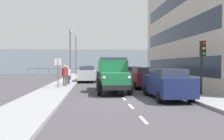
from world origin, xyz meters
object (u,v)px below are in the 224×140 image
car_teal_kerbside_2 (132,74)px  traffic_light_near (202,56)px  car_grey_oppositeside_1 (88,72)px  lamp_post_far (76,51)px  pedestrian_with_bag (65,74)px  street_sign (58,68)px  lamp_post_promenade (70,50)px  car_navy_kerbside_near (166,83)px  truck_vintage_green (113,76)px  car_red_oppositeside_2 (89,71)px  car_maroon_kerbside_1 (142,77)px  car_silver_oppositeside_0 (87,74)px  pedestrian_strolling (68,74)px

car_teal_kerbside_2 → traffic_light_near: size_ratio=1.22×
car_grey_oppositeside_1 → lamp_post_far: lamp_post_far is taller
pedestrian_with_bag → street_sign: bearing=79.4°
lamp_post_far → lamp_post_promenade: bearing=90.4°
car_navy_kerbside_near → truck_vintage_green: bearing=-45.9°
car_red_oppositeside_2 → lamp_post_far: lamp_post_far is taller
lamp_post_promenade → traffic_light_near: bearing=124.1°
car_navy_kerbside_near → car_maroon_kerbside_1: same height
car_silver_oppositeside_0 → car_red_oppositeside_2: bearing=-90.0°
pedestrian_with_bag → traffic_light_near: size_ratio=0.55×
car_grey_oppositeside_1 → pedestrian_strolling: 9.78m
car_navy_kerbside_near → car_red_oppositeside_2: bearing=-78.9°
car_teal_kerbside_2 → car_grey_oppositeside_1: (4.78, -6.69, 0.00)m
car_maroon_kerbside_1 → car_grey_oppositeside_1: same height
lamp_post_promenade → lamp_post_far: 9.82m
car_navy_kerbside_near → lamp_post_promenade: (6.75, -13.82, 2.78)m
car_navy_kerbside_near → lamp_post_far: size_ratio=0.69×
car_navy_kerbside_near → car_silver_oppositeside_0: bearing=-68.5°
car_maroon_kerbside_1 → street_sign: street_sign is taller
pedestrian_strolling → car_teal_kerbside_2: bearing=-155.3°
car_red_oppositeside_2 → pedestrian_with_bag: pedestrian_with_bag is taller
car_maroon_kerbside_1 → traffic_light_near: 6.24m
car_silver_oppositeside_0 → traffic_light_near: bearing=121.2°
traffic_light_near → car_silver_oppositeside_0: bearing=-58.8°
car_teal_kerbside_2 → traffic_light_near: bearing=102.4°
pedestrian_strolling → lamp_post_promenade: lamp_post_promenade is taller
car_teal_kerbside_2 → car_red_oppositeside_2: size_ratio=0.90×
car_maroon_kerbside_1 → car_teal_kerbside_2: bearing=-90.0°
car_teal_kerbside_2 → car_grey_oppositeside_1: bearing=-54.4°
traffic_light_near → truck_vintage_green: bearing=-25.9°
car_red_oppositeside_2 → pedestrian_strolling: size_ratio=2.66×
car_maroon_kerbside_1 → lamp_post_far: lamp_post_far is taller
lamp_post_promenade → street_sign: size_ratio=2.60×
car_navy_kerbside_near → traffic_light_near: (-2.33, -0.39, 1.58)m
lamp_post_promenade → lamp_post_far: size_ratio=0.90×
car_maroon_kerbside_1 → car_teal_kerbside_2: size_ratio=1.08×
car_maroon_kerbside_1 → car_teal_kerbside_2: (0.00, -5.06, -0.00)m
pedestrian_strolling → traffic_light_near: traffic_light_near is taller
car_teal_kerbside_2 → pedestrian_with_bag: (6.46, 4.69, 0.29)m
lamp_post_promenade → street_sign: (0.03, 9.17, -1.99)m
car_silver_oppositeside_0 → street_sign: street_sign is taller
car_navy_kerbside_near → car_silver_oppositeside_0: same height
lamp_post_promenade → pedestrian_strolling: bearing=93.2°
traffic_light_near → street_sign: 10.09m
traffic_light_near → car_teal_kerbside_2: bearing=-77.6°
car_red_oppositeside_2 → pedestrian_with_bag: size_ratio=2.47×
truck_vintage_green → car_red_oppositeside_2: size_ratio=1.30×
car_teal_kerbside_2 → pedestrian_with_bag: bearing=36.0°
truck_vintage_green → lamp_post_promenade: 11.90m
pedestrian_with_bag → lamp_post_promenade: bearing=-87.8°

